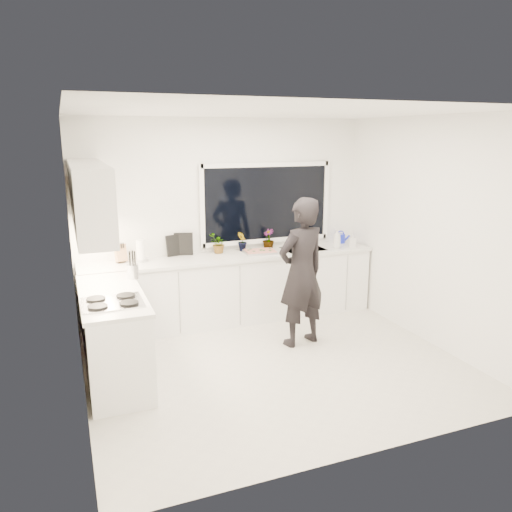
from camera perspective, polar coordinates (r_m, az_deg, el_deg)
name	(u,v)px	position (r m, az deg, el deg)	size (l,w,h in m)	color
floor	(275,365)	(5.67, 2.19, -12.30)	(4.00, 3.50, 0.02)	beige
wall_back	(225,220)	(6.84, -3.58, 4.18)	(4.00, 0.02, 2.70)	white
wall_left	(73,263)	(4.81, -20.22, -0.71)	(0.02, 3.50, 2.70)	white
wall_right	(431,232)	(6.29, 19.38, 2.59)	(0.02, 3.50, 2.70)	white
ceiling	(277,110)	(5.11, 2.47, 16.30)	(4.00, 3.50, 0.02)	white
window	(266,203)	(6.99, 1.20, 6.06)	(1.80, 0.02, 1.00)	black
base_cabinets_back	(233,289)	(6.77, -2.67, -3.84)	(3.92, 0.58, 0.88)	white
base_cabinets_left	(114,337)	(5.43, -15.91, -8.87)	(0.58, 1.60, 0.88)	white
countertop_back	(233,257)	(6.64, -2.68, -0.07)	(3.94, 0.62, 0.04)	silver
countertop_left	(111,294)	(5.28, -16.24, -4.24)	(0.62, 1.60, 0.04)	silver
upper_cabinets	(89,198)	(5.42, -18.53, 6.35)	(0.34, 2.10, 0.70)	white
sink	(303,252)	(7.05, 5.41, 0.44)	(0.58, 0.42, 0.14)	silver
faucet	(297,238)	(7.19, 4.73, 2.03)	(0.03, 0.03, 0.22)	silver
stovetop	(112,302)	(4.93, -16.11, -5.06)	(0.56, 0.48, 0.03)	black
person	(301,273)	(5.91, 5.22, -1.90)	(0.65, 0.43, 1.79)	black
pizza_tray	(260,252)	(6.74, 0.48, 0.46)	(0.43, 0.32, 0.03)	silver
pizza	(260,251)	(6.74, 0.48, 0.60)	(0.39, 0.28, 0.01)	red
watering_can	(340,238)	(7.49, 9.62, 2.00)	(0.14, 0.14, 0.13)	#1523CD
paper_towel_roll	(141,251)	(6.44, -13.03, 0.54)	(0.11, 0.11, 0.26)	white
knife_block	(121,254)	(6.46, -15.21, 0.26)	(0.13, 0.10, 0.22)	brown
utensil_crock	(133,271)	(5.71, -13.89, -1.71)	(0.13, 0.13, 0.16)	silver
picture_frame_large	(174,245)	(6.65, -9.33, 1.21)	(0.22, 0.02, 0.28)	black
picture_frame_small	(183,244)	(6.68, -8.29, 1.38)	(0.25, 0.02, 0.30)	black
herb_plants	(238,242)	(6.80, -2.12, 1.62)	(0.99, 0.31, 0.28)	#26662D
soap_bottles	(342,239)	(7.14, 9.84, 1.93)	(0.39, 0.15, 0.28)	#D8BF66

